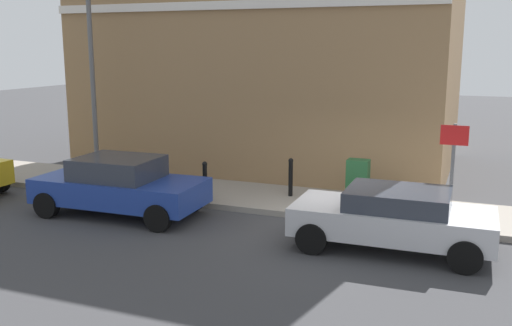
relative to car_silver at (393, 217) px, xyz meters
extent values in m
plane|color=#38383A|center=(0.71, 1.36, -0.70)|extent=(80.00, 80.00, 0.00)
cube|color=gray|center=(2.62, 7.36, -0.62)|extent=(2.59, 30.00, 0.15)
cube|color=olive|center=(7.76, 5.35, 3.73)|extent=(7.69, 11.97, 8.86)
cube|color=silver|center=(3.87, 5.35, 4.57)|extent=(0.12, 11.97, 0.24)
cube|color=#B7B7BC|center=(0.00, 0.02, -0.09)|extent=(1.81, 4.04, 0.58)
cube|color=#2D333D|center=(0.00, -0.08, 0.38)|extent=(1.57, 2.05, 0.41)
cylinder|color=black|center=(-0.85, 1.47, -0.38)|extent=(0.23, 0.64, 0.64)
cylinder|color=black|center=(0.81, 1.49, -0.38)|extent=(0.23, 0.64, 0.64)
cylinder|color=black|center=(-0.81, -1.45, -0.38)|extent=(0.23, 0.64, 0.64)
cylinder|color=black|center=(0.85, -1.42, -0.38)|extent=(0.23, 0.64, 0.64)
cube|color=navy|center=(0.06, 6.66, -0.07)|extent=(1.92, 4.23, 0.61)
cube|color=#2D333D|center=(0.06, 6.70, 0.49)|extent=(1.65, 2.00, 0.55)
cylinder|color=black|center=(-0.84, 8.18, -0.38)|extent=(0.24, 0.65, 0.64)
cylinder|color=black|center=(0.88, 8.23, -0.38)|extent=(0.24, 0.65, 0.64)
cylinder|color=black|center=(-0.76, 5.09, -0.38)|extent=(0.24, 0.65, 0.64)
cylinder|color=black|center=(0.96, 5.14, -0.38)|extent=(0.24, 0.65, 0.64)
cube|color=#1E4C28|center=(2.73, 1.30, 0.03)|extent=(0.40, 0.55, 1.15)
cube|color=#333333|center=(2.73, 1.30, -0.51)|extent=(0.46, 0.61, 0.08)
cylinder|color=black|center=(2.83, 3.14, -0.07)|extent=(0.12, 0.12, 0.95)
sphere|color=black|center=(2.83, 3.14, 0.42)|extent=(0.14, 0.14, 0.14)
cylinder|color=black|center=(1.57, 5.08, -0.07)|extent=(0.12, 0.12, 0.95)
sphere|color=black|center=(1.57, 5.08, 0.42)|extent=(0.14, 0.14, 0.14)
cylinder|color=#59595B|center=(1.73, -1.00, 0.60)|extent=(0.08, 0.08, 2.30)
cube|color=white|center=(1.71, -1.00, 1.50)|extent=(0.03, 0.56, 0.40)
cube|color=red|center=(1.70, -1.00, 1.50)|extent=(0.01, 0.60, 0.44)
cylinder|color=#59595B|center=(2.67, 9.30, 2.20)|extent=(0.14, 0.14, 5.50)
camera|label=1|loc=(-11.57, -1.59, 3.42)|focal=40.55mm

